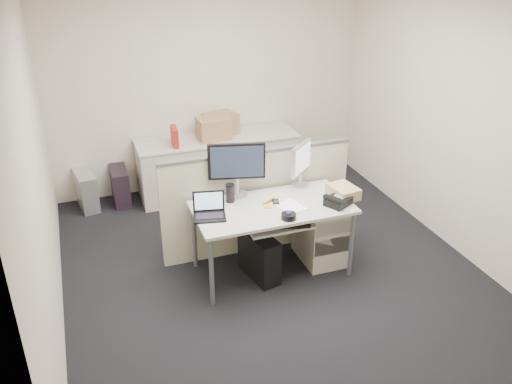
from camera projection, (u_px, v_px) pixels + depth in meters
name	position (u px, v px, depth m)	size (l,w,h in m)	color
floor	(271.00, 270.00, 5.46)	(4.00, 4.50, 0.01)	black
wall_back	(208.00, 83.00, 6.76)	(4.00, 0.02, 2.70)	beige
wall_front	(422.00, 287.00, 2.95)	(4.00, 0.02, 2.70)	beige
wall_left	(36.00, 176.00, 4.26)	(0.02, 4.50, 2.70)	beige
wall_right	(458.00, 121.00, 5.45)	(0.02, 4.50, 2.70)	beige
desk	(272.00, 212.00, 5.16)	(1.50, 0.75, 0.73)	#BCB8AF
keyboard_tray	(279.00, 225.00, 5.03)	(0.62, 0.32, 0.02)	#BCB8AF
drawer_pedestal	(320.00, 231.00, 5.52)	(0.40, 0.55, 0.65)	#AEA996
cubicle_partition	(257.00, 202.00, 5.59)	(2.00, 0.06, 1.10)	#A9A58B
back_counter	(218.00, 165.00, 6.92)	(2.00, 0.60, 0.72)	#AEA996
monitor_main	(237.00, 170.00, 5.20)	(0.55, 0.21, 0.55)	black
monitor_small	(301.00, 166.00, 5.43)	(0.37, 0.18, 0.45)	#B7B7BC
laptop	(209.00, 207.00, 4.88)	(0.29, 0.22, 0.22)	black
trackball	(289.00, 216.00, 4.90)	(0.14, 0.14, 0.05)	black
desk_phone	(338.00, 201.00, 5.14)	(0.23, 0.19, 0.07)	black
paper_stack	(290.00, 207.00, 5.10)	(0.21, 0.27, 0.01)	white
sticky_pad	(267.00, 206.00, 5.11)	(0.07, 0.07, 0.01)	gold
travel_mug	(230.00, 194.00, 5.17)	(0.08, 0.08, 0.17)	black
banana	(269.00, 199.00, 5.20)	(0.19, 0.05, 0.04)	yellow
cellphone	(276.00, 202.00, 5.18)	(0.06, 0.11, 0.01)	black
manila_folders	(343.00, 192.00, 5.28)	(0.23, 0.29, 0.11)	tan
keyboard	(286.00, 224.00, 5.00)	(0.44, 0.16, 0.02)	black
pc_tower_desk	(259.00, 256.00, 5.26)	(0.20, 0.49, 0.46)	black
pc_tower_spare_dark	(120.00, 186.00, 6.70)	(0.19, 0.48, 0.45)	black
pc_tower_spare_silver	(86.00, 190.00, 6.58)	(0.19, 0.48, 0.45)	#B7B7BC
cardboard_box_left	(214.00, 129.00, 6.66)	(0.39, 0.29, 0.29)	#9F714B
cardboard_box_right	(221.00, 124.00, 6.83)	(0.38, 0.30, 0.28)	#9F714B
red_binder	(175.00, 137.00, 6.46)	(0.06, 0.27, 0.25)	maroon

